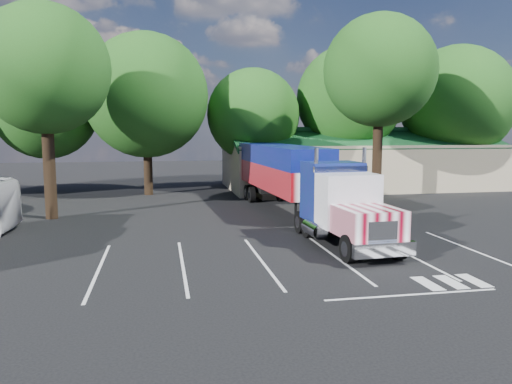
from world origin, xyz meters
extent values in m
plane|color=black|center=(0.00, 0.00, 0.00)|extent=(120.00, 120.00, 0.00)
cube|color=tan|center=(14.00, 18.00, 2.00)|extent=(24.00, 11.00, 4.00)
cube|color=#144824|center=(14.00, 15.60, 4.50)|extent=(24.20, 6.25, 2.10)
cube|color=#144824|center=(14.00, 20.40, 4.50)|extent=(24.20, 6.25, 2.10)
cube|color=tan|center=(6.00, 12.30, 1.40)|extent=(5.00, 2.50, 2.80)
cube|color=#144824|center=(6.00, 11.00, 2.90)|extent=(5.40, 3.19, 0.80)
cylinder|color=black|center=(-13.00, 17.80, 2.00)|extent=(0.70, 0.70, 4.00)
sphere|color=#204915|center=(-13.00, 17.80, 7.15)|extent=(8.40, 8.40, 8.40)
cylinder|color=black|center=(-5.00, 16.20, 2.15)|extent=(0.70, 0.70, 4.30)
sphere|color=#204915|center=(-5.00, 16.20, 8.05)|extent=(10.00, 10.00, 10.00)
cylinder|color=black|center=(4.00, 17.50, 1.80)|extent=(0.70, 0.70, 3.60)
sphere|color=#204915|center=(4.00, 17.50, 6.60)|extent=(8.00, 8.00, 8.00)
cylinder|color=black|center=(13.00, 18.00, 2.25)|extent=(0.70, 0.70, 4.50)
sphere|color=#204915|center=(13.00, 18.00, 8.10)|extent=(9.60, 9.60, 9.60)
cylinder|color=black|center=(23.00, 16.80, 1.95)|extent=(0.70, 0.70, 3.90)
sphere|color=#204915|center=(23.00, 16.80, 7.80)|extent=(10.40, 10.40, 10.40)
cylinder|color=black|center=(-10.50, 6.00, 3.00)|extent=(0.70, 0.70, 6.00)
sphere|color=#204915|center=(-10.50, 6.00, 8.85)|extent=(7.60, 7.60, 7.60)
cylinder|color=black|center=(11.50, 8.50, 3.25)|extent=(0.70, 0.70, 6.50)
sphere|color=#204915|center=(11.50, 8.50, 9.50)|extent=(8.00, 8.00, 8.00)
cube|color=black|center=(4.34, -3.80, 0.79)|extent=(1.41, 7.38, 0.26)
cube|color=white|center=(4.54, -7.73, 0.68)|extent=(2.63, 0.39, 0.58)
cube|color=white|center=(4.52, -7.52, 1.31)|extent=(1.26, 0.19, 0.94)
cube|color=white|center=(4.46, -6.31, 1.52)|extent=(2.53, 2.63, 1.20)
cube|color=silver|center=(4.36, -4.22, 2.15)|extent=(2.70, 1.80, 2.41)
cube|color=black|center=(4.39, -4.90, 2.67)|extent=(2.41, 0.20, 1.05)
cube|color=white|center=(4.32, -3.33, 3.51)|extent=(2.73, 0.24, 0.26)
cube|color=navy|center=(4.27, -2.34, 2.36)|extent=(2.72, 2.22, 2.83)
cylinder|color=white|center=(3.11, -3.34, 2.72)|extent=(0.20, 0.20, 3.56)
cylinder|color=white|center=(5.52, -3.22, 2.72)|extent=(0.20, 0.20, 3.56)
cylinder|color=white|center=(2.92, -3.77, 0.79)|extent=(0.77, 1.71, 0.69)
cylinder|color=white|center=(5.75, -3.63, 0.79)|extent=(0.77, 1.71, 0.69)
cube|color=white|center=(3.81, 6.77, 2.25)|extent=(3.39, 13.53, 1.57)
cube|color=navy|center=(3.81, 6.77, 3.67)|extent=(3.39, 13.53, 1.26)
cube|color=black|center=(3.59, 11.16, 0.89)|extent=(1.44, 3.72, 0.37)
cube|color=black|center=(3.36, 1.08, 0.73)|extent=(0.13, 0.13, 1.47)
cube|color=black|center=(4.83, 1.15, 0.73)|extent=(0.13, 0.13, 1.47)
cube|color=white|center=(3.47, 13.57, 0.47)|extent=(2.52, 0.25, 0.13)
cylinder|color=black|center=(3.39, -6.89, 0.58)|extent=(0.42, 1.17, 1.15)
cylinder|color=black|center=(5.59, -6.78, 0.58)|extent=(0.42, 1.17, 1.15)
cylinder|color=black|center=(3.15, -2.08, 0.58)|extent=(0.42, 1.17, 1.15)
cylinder|color=black|center=(5.35, -1.97, 0.58)|extent=(0.42, 1.17, 1.15)
cylinder|color=black|center=(3.09, -0.93, 0.58)|extent=(0.42, 1.17, 1.15)
cylinder|color=black|center=(5.29, -0.82, 0.58)|extent=(0.42, 1.17, 1.15)
cylinder|color=black|center=(2.54, 10.27, 0.58)|extent=(0.42, 1.17, 1.15)
cylinder|color=black|center=(4.73, 10.38, 0.58)|extent=(0.42, 1.17, 1.15)
cylinder|color=black|center=(2.47, 11.53, 0.58)|extent=(0.42, 1.17, 1.15)
cylinder|color=black|center=(4.67, 11.64, 0.58)|extent=(0.42, 1.17, 1.15)
imported|color=black|center=(4.50, -4.01, 0.92)|extent=(0.64, 0.78, 1.84)
imported|color=black|center=(5.50, 6.80, 0.47)|extent=(0.83, 1.87, 0.95)
imported|color=#9A9DA1|center=(9.86, 10.50, 0.68)|extent=(4.29, 1.96, 1.37)
camera|label=1|loc=(-3.95, -25.44, 5.36)|focal=35.00mm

